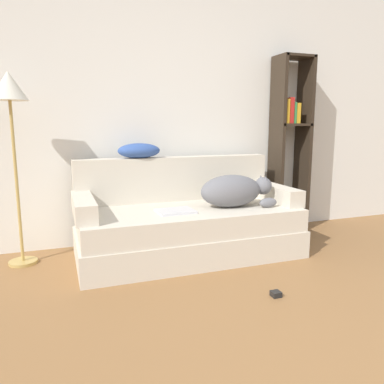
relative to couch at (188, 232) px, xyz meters
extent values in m
cube|color=silver|center=(0.15, 0.58, 1.15)|extent=(7.73, 0.06, 2.70)
cube|color=beige|center=(0.00, 0.00, -0.09)|extent=(1.82, 0.86, 0.22)
cube|color=beige|center=(0.00, -0.01, 0.12)|extent=(1.78, 0.82, 0.18)
cube|color=beige|center=(0.00, 0.36, 0.40)|extent=(1.78, 0.15, 0.40)
cube|color=beige|center=(-0.84, -0.01, 0.28)|extent=(0.15, 0.67, 0.14)
cube|color=beige|center=(0.84, -0.01, 0.28)|extent=(0.15, 0.67, 0.14)
ellipsoid|color=slate|center=(0.35, -0.08, 0.34)|extent=(0.53, 0.28, 0.27)
sphere|color=slate|center=(0.66, -0.08, 0.37)|extent=(0.15, 0.15, 0.15)
cone|color=slate|center=(0.66, -0.13, 0.42)|extent=(0.05, 0.05, 0.07)
cone|color=slate|center=(0.66, -0.04, 0.42)|extent=(0.05, 0.05, 0.07)
ellipsoid|color=slate|center=(0.64, -0.21, 0.25)|extent=(0.16, 0.07, 0.08)
cube|color=silver|center=(-0.15, -0.12, 0.22)|extent=(0.30, 0.24, 0.02)
ellipsoid|color=#335199|center=(-0.33, 0.35, 0.67)|extent=(0.37, 0.21, 0.13)
cube|color=#2D2319|center=(1.09, 0.40, 0.68)|extent=(0.04, 0.26, 1.76)
cube|color=#2D2319|center=(1.41, 0.40, 0.68)|extent=(0.04, 0.26, 1.76)
cube|color=#2D2319|center=(1.25, 0.40, 1.54)|extent=(0.34, 0.26, 0.02)
cube|color=#2D2319|center=(1.25, 0.40, 0.89)|extent=(0.34, 0.26, 0.02)
cube|color=gold|center=(1.13, 0.38, 1.02)|extent=(0.03, 0.20, 0.23)
cube|color=red|center=(1.18, 0.38, 1.03)|extent=(0.04, 0.20, 0.25)
cube|color=#337F42|center=(1.22, 0.38, 1.00)|extent=(0.02, 0.20, 0.20)
cube|color=gold|center=(1.26, 0.38, 1.00)|extent=(0.04, 0.20, 0.20)
cylinder|color=tan|center=(-1.30, 0.25, -0.19)|extent=(0.22, 0.22, 0.02)
cylinder|color=tan|center=(-1.30, 0.25, 0.44)|extent=(0.02, 0.02, 1.24)
cone|color=silver|center=(-1.30, 0.25, 1.17)|extent=(0.27, 0.27, 0.21)
cube|color=black|center=(0.26, -0.94, -0.18)|extent=(0.06, 0.06, 0.03)
camera|label=1|loc=(-1.01, -2.87, 0.88)|focal=35.00mm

